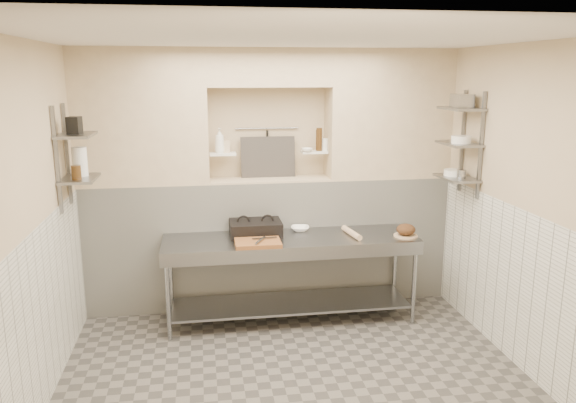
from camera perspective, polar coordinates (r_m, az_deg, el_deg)
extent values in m
cube|color=#5D5852|center=(5.03, 0.80, -18.13)|extent=(4.00, 3.90, 0.10)
cube|color=silver|center=(4.32, 0.93, 16.95)|extent=(4.00, 3.90, 0.10)
cube|color=#C9B28D|center=(4.59, -25.28, -2.81)|extent=(0.10, 3.90, 2.80)
cube|color=#C9B28D|center=(5.21, 23.69, -0.90)|extent=(0.10, 3.90, 2.80)
cube|color=#C9B28D|center=(6.39, -2.18, 2.60)|extent=(4.00, 0.10, 2.80)
cube|color=#C9B28D|center=(2.63, 8.47, -13.14)|extent=(4.00, 0.10, 2.80)
cube|color=white|center=(6.32, -1.86, -4.06)|extent=(4.00, 0.40, 1.40)
cube|color=#C9B28D|center=(6.15, -1.91, 2.28)|extent=(1.30, 0.40, 0.02)
cube|color=#C9B28D|center=(6.04, -14.66, 8.29)|extent=(1.35, 0.40, 1.40)
cube|color=#C9B28D|center=(6.36, 10.12, 8.71)|extent=(1.35, 0.40, 1.40)
cube|color=#C9B28D|center=(6.04, -2.00, 13.44)|extent=(1.30, 0.40, 0.40)
cube|color=white|center=(4.80, -23.76, -10.87)|extent=(0.02, 3.90, 1.40)
cube|color=white|center=(5.37, 22.47, -8.20)|extent=(0.02, 3.90, 1.40)
cube|color=white|center=(6.06, -6.64, 4.82)|extent=(0.28, 0.16, 0.02)
cube|color=white|center=(6.18, 2.69, 5.05)|extent=(0.28, 0.16, 0.02)
cylinder|color=gray|center=(6.24, -2.14, 7.45)|extent=(0.70, 0.02, 0.02)
cylinder|color=black|center=(6.24, -2.11, 5.87)|extent=(0.02, 0.02, 0.30)
cube|color=#383330|center=(6.21, -2.04, 4.54)|extent=(0.60, 0.08, 0.45)
cube|color=slate|center=(5.68, -21.51, 4.49)|extent=(0.03, 0.03, 0.95)
cube|color=slate|center=(5.30, -22.42, 3.85)|extent=(0.03, 0.03, 0.95)
cube|color=slate|center=(5.49, -20.40, 2.19)|extent=(0.30, 0.50, 0.02)
cube|color=slate|center=(5.44, -20.74, 6.33)|extent=(0.30, 0.50, 0.03)
cube|color=slate|center=(6.17, 17.29, 5.87)|extent=(0.03, 0.03, 1.05)
cube|color=slate|center=(5.81, 19.01, 5.35)|extent=(0.03, 0.03, 1.05)
cube|color=slate|center=(5.98, 16.74, 2.31)|extent=(0.30, 0.50, 0.02)
cube|color=slate|center=(5.93, 16.96, 5.63)|extent=(0.30, 0.50, 0.02)
cube|color=slate|center=(5.90, 17.19, 9.00)|extent=(0.30, 0.50, 0.03)
cube|color=gray|center=(5.76, 0.26, -3.87)|extent=(2.60, 0.70, 0.04)
cube|color=gray|center=(6.01, 0.25, -10.27)|extent=(2.45, 0.60, 0.03)
cube|color=gray|center=(5.47, 0.81, -5.46)|extent=(2.60, 0.02, 0.12)
cylinder|color=gray|center=(5.59, -12.09, -9.63)|extent=(0.04, 0.04, 0.86)
cylinder|color=gray|center=(6.13, -11.82, -7.56)|extent=(0.04, 0.04, 0.86)
cylinder|color=gray|center=(5.97, 12.68, -8.18)|extent=(0.04, 0.04, 0.86)
cylinder|color=gray|center=(6.47, 10.81, -6.38)|extent=(0.04, 0.04, 0.86)
cube|color=black|center=(5.85, -3.31, -2.93)|extent=(0.53, 0.39, 0.10)
cube|color=black|center=(5.83, -3.32, -2.25)|extent=(0.53, 0.39, 0.05)
cube|color=brown|center=(5.52, -3.08, -4.23)|extent=(0.45, 0.32, 0.04)
cube|color=gray|center=(5.58, -2.40, -3.73)|extent=(0.25, 0.05, 0.01)
cylinder|color=gray|center=(5.48, -2.83, -3.95)|extent=(0.13, 0.22, 0.02)
imported|color=white|center=(5.99, 1.24, -2.78)|extent=(0.22, 0.22, 0.05)
cylinder|color=beige|center=(5.85, 6.48, -3.18)|extent=(0.12, 0.40, 0.06)
cylinder|color=beige|center=(5.93, 11.86, -3.41)|extent=(0.25, 0.25, 0.01)
ellipsoid|color=#4C2D19|center=(5.91, 11.89, -2.80)|extent=(0.20, 0.20, 0.12)
imported|color=white|center=(6.04, -6.97, 6.16)|extent=(0.13, 0.13, 0.26)
cube|color=#C9B28D|center=(6.07, -6.36, 5.58)|extent=(0.09, 0.09, 0.13)
imported|color=white|center=(6.11, 1.95, 5.26)|extent=(0.12, 0.12, 0.04)
cylinder|color=#3B240E|center=(6.16, 3.14, 6.22)|extent=(0.06, 0.06, 0.23)
cylinder|color=#3B240E|center=(6.16, 3.18, 6.31)|extent=(0.06, 0.06, 0.25)
cylinder|color=white|center=(6.20, 3.76, 5.81)|extent=(0.08, 0.08, 0.13)
cylinder|color=white|center=(5.54, -20.39, 3.81)|extent=(0.13, 0.13, 0.27)
cylinder|color=#3B240E|center=(5.37, -20.71, 2.77)|extent=(0.09, 0.09, 0.13)
cube|color=black|center=(5.40, -20.88, 7.24)|extent=(0.13, 0.13, 0.15)
cylinder|color=white|center=(6.03, 16.49, 2.83)|extent=(0.20, 0.20, 0.06)
cylinder|color=gray|center=(5.88, 17.21, 2.67)|extent=(0.09, 0.09, 0.09)
cylinder|color=white|center=(5.88, 17.18, 6.04)|extent=(0.20, 0.20, 0.07)
cube|color=gray|center=(5.89, 17.27, 9.75)|extent=(0.17, 0.21, 0.13)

